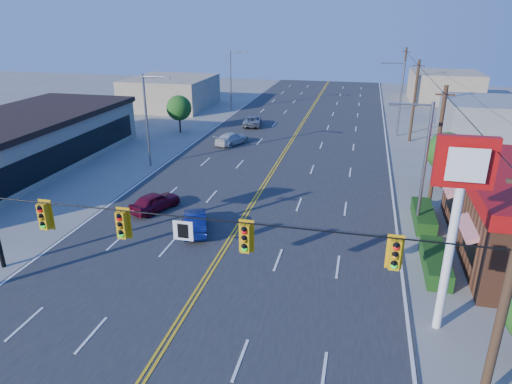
% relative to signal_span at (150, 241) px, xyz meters
% --- Properties ---
extents(ground, '(160.00, 160.00, 0.00)m').
position_rel_signal_span_xyz_m(ground, '(0.12, 0.00, -4.89)').
color(ground, gray).
rests_on(ground, ground).
extents(road, '(20.00, 120.00, 0.06)m').
position_rel_signal_span_xyz_m(road, '(0.12, 20.00, -4.86)').
color(road, '#2D2D30').
rests_on(road, ground).
extents(signal_span, '(24.32, 0.34, 9.00)m').
position_rel_signal_span_xyz_m(signal_span, '(0.00, 0.00, 0.00)').
color(signal_span, '#47301E').
rests_on(signal_span, ground).
extents(kfc_pylon, '(2.20, 0.36, 8.50)m').
position_rel_signal_span_xyz_m(kfc_pylon, '(11.12, 4.00, 1.16)').
color(kfc_pylon, white).
rests_on(kfc_pylon, ground).
extents(strip_mall, '(10.40, 26.40, 4.40)m').
position_rel_signal_span_xyz_m(strip_mall, '(-21.88, 18.00, -2.63)').
color(strip_mall, tan).
rests_on(strip_mall, ground).
extents(streetlight_se, '(2.55, 0.25, 8.00)m').
position_rel_signal_span_xyz_m(streetlight_se, '(10.91, 14.00, -0.37)').
color(streetlight_se, gray).
rests_on(streetlight_se, ground).
extents(streetlight_ne, '(2.55, 0.25, 8.00)m').
position_rel_signal_span_xyz_m(streetlight_ne, '(10.91, 38.00, -0.37)').
color(streetlight_ne, gray).
rests_on(streetlight_ne, ground).
extents(streetlight_sw, '(2.55, 0.25, 8.00)m').
position_rel_signal_span_xyz_m(streetlight_sw, '(-10.67, 22.00, -0.37)').
color(streetlight_sw, gray).
rests_on(streetlight_sw, ground).
extents(streetlight_nw, '(2.55, 0.25, 8.00)m').
position_rel_signal_span_xyz_m(streetlight_nw, '(-10.67, 48.00, -0.37)').
color(streetlight_nw, gray).
rests_on(streetlight_nw, ground).
extents(utility_pole_near, '(0.28, 0.28, 8.40)m').
position_rel_signal_span_xyz_m(utility_pole_near, '(12.32, 18.00, -0.69)').
color(utility_pole_near, '#47301E').
rests_on(utility_pole_near, ground).
extents(utility_pole_mid, '(0.28, 0.28, 8.40)m').
position_rel_signal_span_xyz_m(utility_pole_mid, '(12.32, 36.00, -0.69)').
color(utility_pole_mid, '#47301E').
rests_on(utility_pole_mid, ground).
extents(utility_pole_far, '(0.28, 0.28, 8.40)m').
position_rel_signal_span_xyz_m(utility_pole_far, '(12.32, 54.00, -0.69)').
color(utility_pole_far, '#47301E').
rests_on(utility_pole_far, ground).
extents(tree_kfc_rear, '(2.94, 2.94, 4.41)m').
position_rel_signal_span_xyz_m(tree_kfc_rear, '(13.62, 22.00, -1.95)').
color(tree_kfc_rear, '#47301E').
rests_on(tree_kfc_rear, ground).
extents(tree_west, '(2.80, 2.80, 4.20)m').
position_rel_signal_span_xyz_m(tree_west, '(-12.88, 34.00, -2.09)').
color(tree_west, '#47301E').
rests_on(tree_west, ground).
extents(bld_east_mid, '(12.00, 10.00, 4.00)m').
position_rel_signal_span_xyz_m(bld_east_mid, '(22.12, 40.00, -2.89)').
color(bld_east_mid, gray).
rests_on(bld_east_mid, ground).
extents(bld_west_far, '(11.00, 12.00, 4.20)m').
position_rel_signal_span_xyz_m(bld_west_far, '(-19.88, 48.00, -2.79)').
color(bld_west_far, tan).
rests_on(bld_west_far, ground).
extents(bld_east_far, '(10.00, 10.00, 4.40)m').
position_rel_signal_span_xyz_m(bld_east_far, '(19.12, 62.00, -2.69)').
color(bld_east_far, tan).
rests_on(bld_east_far, ground).
extents(car_magenta, '(2.84, 4.04, 1.28)m').
position_rel_signal_span_xyz_m(car_magenta, '(-6.11, 12.76, -4.25)').
color(car_magenta, maroon).
rests_on(car_magenta, ground).
extents(car_blue, '(2.61, 4.08, 1.27)m').
position_rel_signal_span_xyz_m(car_blue, '(-2.30, 10.35, -4.25)').
color(car_blue, navy).
rests_on(car_blue, ground).
extents(car_white, '(3.20, 4.52, 1.22)m').
position_rel_signal_span_xyz_m(car_white, '(-5.67, 30.26, -4.28)').
color(car_white, silver).
rests_on(car_white, ground).
extents(car_silver, '(2.83, 4.77, 1.24)m').
position_rel_signal_span_xyz_m(car_silver, '(-5.60, 38.86, -4.26)').
color(car_silver, '#959599').
rests_on(car_silver, ground).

